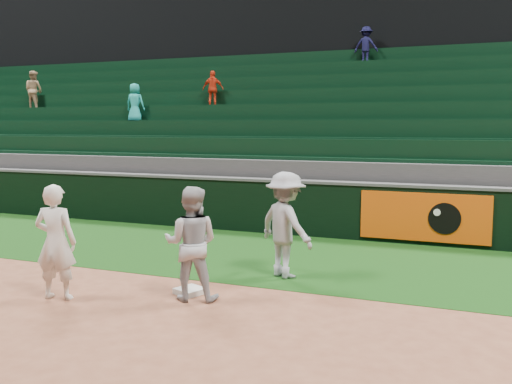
{
  "coord_description": "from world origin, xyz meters",
  "views": [
    {
      "loc": [
        4.12,
        -6.99,
        2.49
      ],
      "look_at": [
        0.37,
        2.3,
        1.3
      ],
      "focal_mm": 40.0,
      "sensor_mm": 36.0,
      "label": 1
    }
  ],
  "objects_px": {
    "base_coach": "(286,225)",
    "first_base": "(190,291)",
    "first_baseman": "(56,242)",
    "baserunner": "(191,243)"
  },
  "relations": [
    {
      "from": "first_baseman",
      "to": "base_coach",
      "type": "bearing_deg",
      "value": -152.05
    },
    {
      "from": "base_coach",
      "to": "first_base",
      "type": "bearing_deg",
      "value": 84.13
    },
    {
      "from": "first_base",
      "to": "first_baseman",
      "type": "xyz_separation_m",
      "value": [
        -1.65,
        -0.93,
        0.79
      ]
    },
    {
      "from": "first_baseman",
      "to": "baserunner",
      "type": "xyz_separation_m",
      "value": [
        1.8,
        0.7,
        -0.01
      ]
    },
    {
      "from": "first_base",
      "to": "baserunner",
      "type": "bearing_deg",
      "value": -55.7
    },
    {
      "from": "first_base",
      "to": "first_baseman",
      "type": "bearing_deg",
      "value": -150.56
    },
    {
      "from": "first_baseman",
      "to": "baserunner",
      "type": "relative_size",
      "value": 1.02
    },
    {
      "from": "first_base",
      "to": "baserunner",
      "type": "distance_m",
      "value": 0.82
    },
    {
      "from": "first_baseman",
      "to": "base_coach",
      "type": "distance_m",
      "value": 3.53
    },
    {
      "from": "first_base",
      "to": "base_coach",
      "type": "distance_m",
      "value": 1.91
    }
  ]
}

